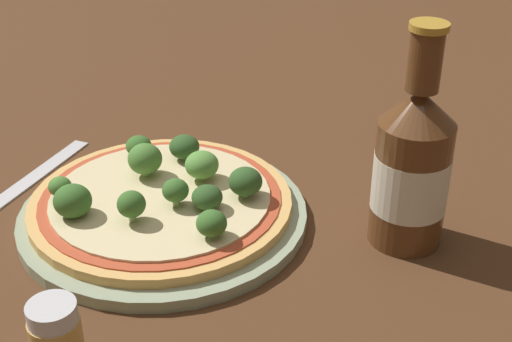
% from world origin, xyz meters
% --- Properties ---
extents(ground_plane, '(3.00, 3.00, 0.00)m').
position_xyz_m(ground_plane, '(0.00, 0.00, 0.00)').
color(ground_plane, '#4C2D19').
extents(plate, '(0.28, 0.28, 0.01)m').
position_xyz_m(plate, '(0.01, -0.03, 0.01)').
color(plate, '#93A384').
rests_on(plate, ground_plane).
extents(pizza, '(0.26, 0.26, 0.01)m').
position_xyz_m(pizza, '(0.01, -0.03, 0.02)').
color(pizza, tan).
rests_on(pizza, plate).
extents(broccoli_floret_0, '(0.03, 0.03, 0.03)m').
position_xyz_m(broccoli_floret_0, '(0.03, 0.02, 0.04)').
color(broccoli_floret_0, '#89A866').
rests_on(broccoli_floret_0, pizza).
extents(broccoli_floret_1, '(0.03, 0.03, 0.02)m').
position_xyz_m(broccoli_floret_1, '(0.06, -0.02, 0.04)').
color(broccoli_floret_1, '#89A866').
rests_on(broccoli_floret_1, pizza).
extents(broccoli_floret_2, '(0.03, 0.03, 0.03)m').
position_xyz_m(broccoli_floret_2, '(0.01, -0.07, 0.04)').
color(broccoli_floret_2, '#89A866').
rests_on(broccoli_floret_2, pizza).
extents(broccoli_floret_3, '(0.02, 0.02, 0.02)m').
position_xyz_m(broccoli_floret_3, '(-0.07, -0.08, 0.04)').
color(broccoli_floret_3, '#89A866').
rests_on(broccoli_floret_3, pizza).
extents(broccoli_floret_4, '(0.04, 0.04, 0.03)m').
position_xyz_m(broccoli_floret_4, '(-0.04, -0.09, 0.04)').
color(broccoli_floret_4, '#89A866').
rests_on(broccoli_floret_4, pizza).
extents(broccoli_floret_5, '(0.03, 0.03, 0.03)m').
position_xyz_m(broccoli_floret_5, '(-0.01, 0.05, 0.04)').
color(broccoli_floret_5, '#89A866').
rests_on(broccoli_floret_5, pizza).
extents(broccoli_floret_6, '(0.03, 0.03, 0.03)m').
position_xyz_m(broccoli_floret_6, '(0.03, -0.03, 0.04)').
color(broccoli_floret_6, '#89A866').
rests_on(broccoli_floret_6, pizza).
extents(broccoli_floret_7, '(0.03, 0.03, 0.02)m').
position_xyz_m(broccoli_floret_7, '(-0.06, 0.03, 0.04)').
color(broccoli_floret_7, '#89A866').
rests_on(broccoli_floret_7, pizza).
extents(broccoli_floret_8, '(0.03, 0.03, 0.04)m').
position_xyz_m(broccoli_floret_8, '(-0.03, 0.00, 0.05)').
color(broccoli_floret_8, '#89A866').
rests_on(broccoli_floret_8, pizza).
extents(broccoli_floret_9, '(0.03, 0.03, 0.03)m').
position_xyz_m(broccoli_floret_9, '(0.09, -0.06, 0.04)').
color(broccoli_floret_9, '#89A866').
rests_on(broccoli_floret_9, pizza).
extents(broccoli_floret_10, '(0.03, 0.03, 0.03)m').
position_xyz_m(broccoli_floret_10, '(0.08, 0.01, 0.04)').
color(broccoli_floret_10, '#89A866').
rests_on(broccoli_floret_10, pizza).
extents(beer_bottle, '(0.07, 0.07, 0.21)m').
position_xyz_m(beer_bottle, '(0.23, 0.05, 0.08)').
color(beer_bottle, '#563319').
rests_on(beer_bottle, ground_plane).
extents(fork, '(0.03, 0.16, 0.00)m').
position_xyz_m(fork, '(-0.16, -0.02, 0.00)').
color(fork, silver).
rests_on(fork, ground_plane).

